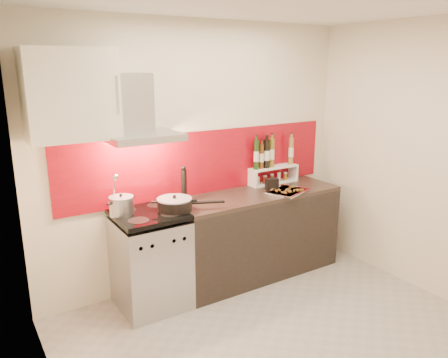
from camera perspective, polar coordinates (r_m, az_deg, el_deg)
floor at (r=3.83m, az=8.12°, el=-20.10°), size 3.40×3.40×0.00m
back_wall at (r=4.39m, az=-3.15°, el=3.17°), size 3.40×0.02×2.60m
left_wall at (r=2.54m, az=-21.55°, el=-6.62°), size 0.02×2.80×2.60m
right_wall at (r=4.55m, az=25.33°, el=2.17°), size 0.02×2.80×2.60m
backsplash at (r=4.42m, az=-2.49°, el=2.20°), size 3.00×0.02×0.64m
range_stove at (r=4.11m, az=-9.54°, el=-10.52°), size 0.60×0.60×0.91m
counter at (r=4.65m, az=4.25°, el=-7.11°), size 1.80×0.60×0.90m
range_hood at (r=3.88m, az=-11.19°, el=8.00°), size 0.62×0.50×0.61m
upper_cabinet at (r=3.68m, az=-19.39°, el=10.35°), size 0.70×0.35×0.72m
stock_pot at (r=3.92m, az=-13.24°, el=-3.35°), size 0.21×0.21×0.18m
saute_pan at (r=3.95m, az=-6.38°, el=-3.27°), size 0.58×0.35×0.15m
utensil_jar at (r=3.88m, az=-14.13°, el=-3.16°), size 0.08×0.12×0.39m
pepper_mill at (r=4.17m, az=-5.27°, el=-0.71°), size 0.06×0.06×0.36m
step_shelf at (r=4.80m, az=6.20°, el=2.00°), size 0.59×0.16×0.51m
caddy_box at (r=4.62m, az=6.26°, el=-0.65°), size 0.15×0.09×0.12m
baking_tray at (r=4.54m, az=8.26°, el=-1.58°), size 0.50×0.44×0.03m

